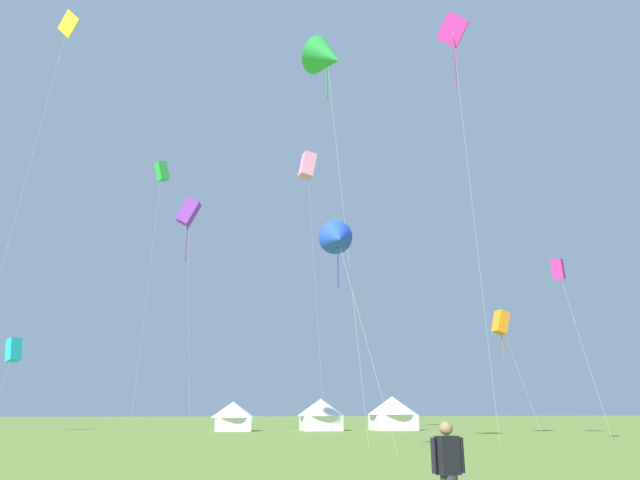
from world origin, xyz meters
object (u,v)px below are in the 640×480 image
(kite_purple_box, at_px, (189,212))
(kite_pink_box, at_px, (307,166))
(kite_magenta_box, at_px, (558,270))
(kite_green_box, at_px, (162,172))
(kite_magenta_diamond, at_px, (453,35))
(kite_green_delta, at_px, (327,58))
(kite_yellow_diamond, at_px, (67,29))
(person_spectator, at_px, (449,478))
(festival_tent_left, at_px, (233,415))
(festival_tent_right, at_px, (321,413))
(kite_blue_delta, at_px, (338,239))
(kite_orange_box, at_px, (501,322))
(kite_cyan_box, at_px, (14,350))
(festival_tent_center, at_px, (393,411))

(kite_purple_box, xyz_separation_m, kite_pink_box, (12.81, 0.99, 6.81))
(kite_magenta_box, bearing_deg, kite_green_box, 139.22)
(kite_magenta_diamond, relative_size, kite_green_delta, 1.16)
(kite_yellow_diamond, bearing_deg, kite_magenta_diamond, -17.66)
(kite_green_box, relative_size, person_spectator, 15.84)
(festival_tent_left, distance_m, festival_tent_right, 8.63)
(kite_green_delta, distance_m, festival_tent_left, 35.10)
(kite_purple_box, distance_m, kite_magenta_box, 37.26)
(kite_blue_delta, xyz_separation_m, kite_orange_box, (19.21, 19.27, -1.09))
(kite_green_box, bearing_deg, kite_orange_box, -19.56)
(kite_magenta_diamond, bearing_deg, kite_yellow_diamond, 162.34)
(kite_cyan_box, distance_m, kite_blue_delta, 41.23)
(kite_green_box, distance_m, kite_magenta_diamond, 34.01)
(kite_green_box, xyz_separation_m, kite_yellow_diamond, (-6.34, -17.19, 4.26))
(kite_cyan_box, height_order, kite_purple_box, kite_purple_box)
(kite_magenta_diamond, relative_size, kite_pink_box, 0.97)
(kite_cyan_box, relative_size, kite_green_delta, 0.34)
(kite_yellow_diamond, distance_m, kite_blue_delta, 30.36)
(kite_purple_box, distance_m, kite_orange_box, 32.98)
(festival_tent_right, relative_size, festival_tent_center, 0.92)
(kite_cyan_box, xyz_separation_m, kite_magenta_box, (41.35, -27.00, 3.44))
(kite_magenta_diamond, distance_m, kite_orange_box, 25.30)
(kite_orange_box, bearing_deg, festival_tent_left, 154.60)
(kite_green_box, bearing_deg, kite_pink_box, 3.42)
(person_spectator, distance_m, festival_tent_right, 49.38)
(person_spectator, distance_m, festival_tent_left, 48.87)
(kite_blue_delta, relative_size, kite_orange_box, 1.11)
(kite_green_delta, bearing_deg, kite_cyan_box, 130.28)
(kite_yellow_diamond, height_order, kite_green_delta, kite_yellow_diamond)
(kite_green_box, relative_size, kite_purple_box, 1.17)
(kite_purple_box, bearing_deg, festival_tent_center, -0.65)
(kite_yellow_diamond, xyz_separation_m, kite_purple_box, (9.38, 17.14, -8.64))
(person_spectator, xyz_separation_m, festival_tent_right, (7.25, 48.84, 0.83))
(kite_magenta_diamond, xyz_separation_m, kite_orange_box, (9.74, 14.94, -17.95))
(kite_yellow_diamond, distance_m, festival_tent_center, 45.45)
(kite_magenta_box, height_order, festival_tent_center, kite_magenta_box)
(festival_tent_left, bearing_deg, kite_purple_box, 177.44)
(kite_magenta_diamond, bearing_deg, person_spectator, -117.24)
(kite_green_box, relative_size, festival_tent_center, 5.42)
(festival_tent_left, bearing_deg, kite_orange_box, -25.40)
(kite_green_delta, bearing_deg, kite_magenta_box, 8.87)
(kite_magenta_box, bearing_deg, person_spectator, -127.63)
(kite_cyan_box, bearing_deg, kite_pink_box, -2.61)
(kite_purple_box, distance_m, festival_tent_right, 24.66)
(kite_pink_box, xyz_separation_m, festival_tent_center, (8.72, -1.23, -26.89))
(kite_yellow_diamond, xyz_separation_m, kite_magenta_box, (35.03, -7.57, -19.58))
(kite_blue_delta, height_order, kite_magenta_box, kite_magenta_box)
(kite_green_delta, xyz_separation_m, festival_tent_center, (12.19, 27.01, -21.77))
(kite_magenta_diamond, relative_size, person_spectator, 16.89)
(kite_green_box, distance_m, kite_purple_box, 5.33)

